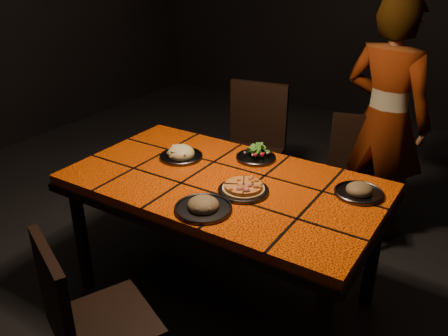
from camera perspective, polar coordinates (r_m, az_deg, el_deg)
The scene contains 11 objects.
room_shell at distance 2.20m, azimuth -0.06°, elevation 16.26°, with size 6.04×7.04×3.08m.
dining_table at distance 2.48m, azimuth -0.05°, elevation -3.01°, with size 1.62×0.92×0.75m.
chair_near at distance 2.07m, azimuth -16.44°, elevation -16.87°, with size 0.52×0.52×0.86m.
chair_far_left at distance 3.47m, azimuth 3.53°, elevation 3.33°, with size 0.50×0.50×0.95m.
chair_far_right at distance 3.28m, azimuth 15.54°, elevation -0.26°, with size 0.47×0.47×0.83m.
diner at distance 3.26m, azimuth 18.81°, elevation 5.46°, with size 0.59×0.39×1.62m, color brown.
plate_pizza at distance 2.31m, azimuth 2.35°, elevation -2.56°, with size 0.28×0.28×0.04m.
plate_pasta at distance 2.69m, azimuth -5.19°, elevation 1.64°, with size 0.24×0.24×0.08m.
plate_salad at distance 2.66m, azimuth 3.87°, elevation 1.57°, with size 0.22×0.22×0.07m.
plate_mushroom_a at distance 2.16m, azimuth -2.51°, elevation -4.56°, with size 0.27×0.27×0.09m.
plate_mushroom_b at distance 2.38m, azimuth 15.95°, elevation -2.65°, with size 0.24×0.24×0.08m.
Camera 1 is at (1.17, -1.83, 1.86)m, focal length 38.00 mm.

